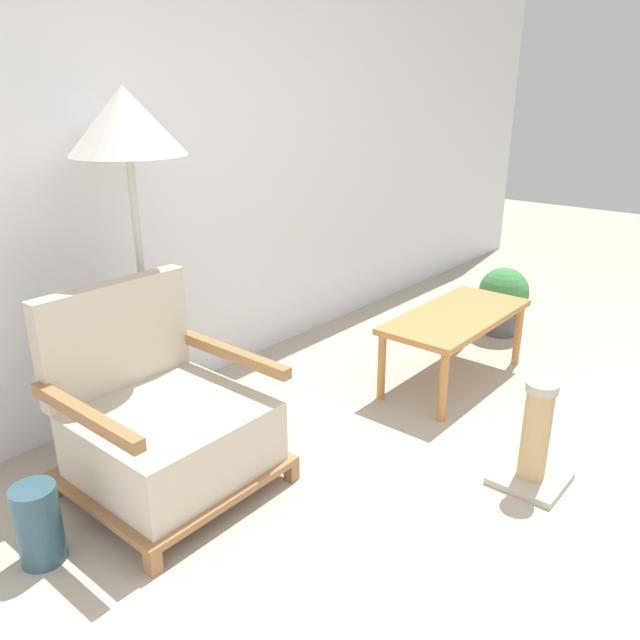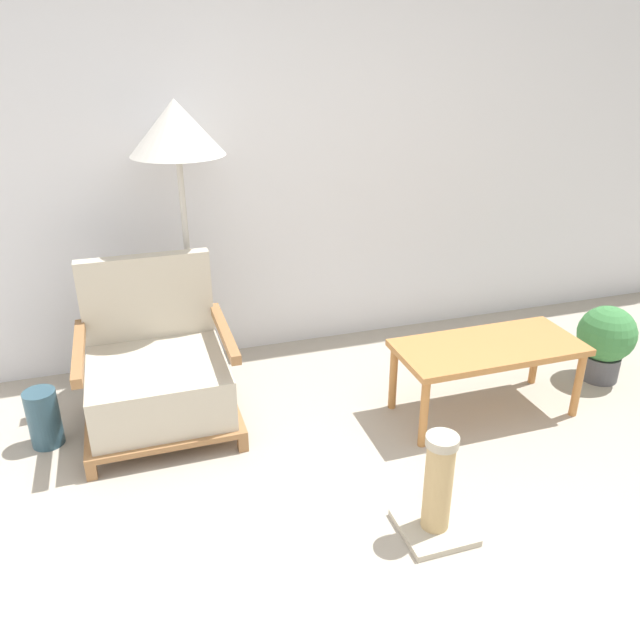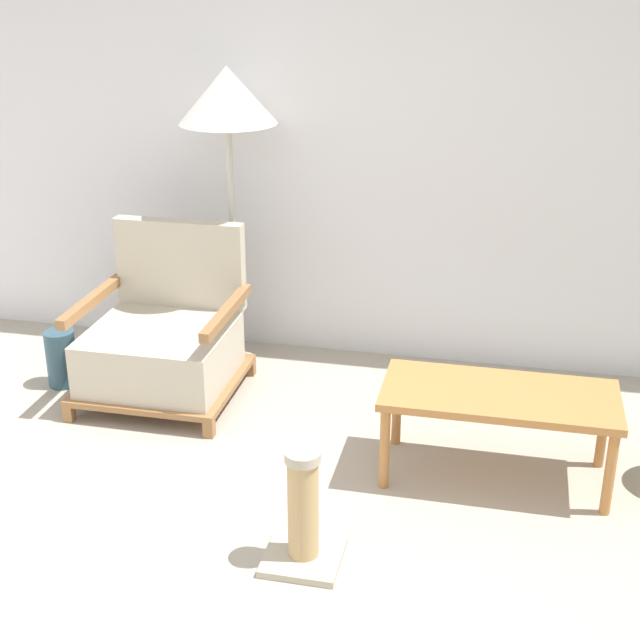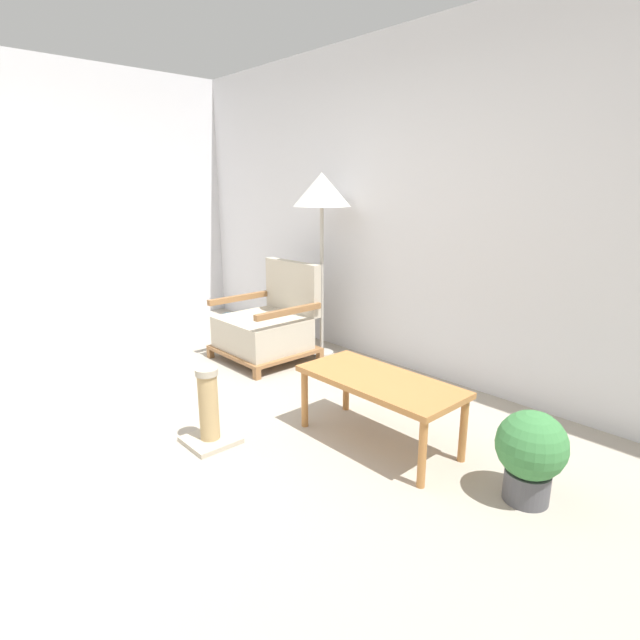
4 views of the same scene
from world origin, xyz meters
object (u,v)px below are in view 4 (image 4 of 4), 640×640
object	(u,v)px
coffee_table	(379,386)
vase	(231,329)
potted_plant	(531,452)
floor_lamp	(322,194)
scratching_post	(209,414)
armchair	(267,327)

from	to	relation	value
coffee_table	vase	size ratio (longest dim) A/B	3.27
vase	coffee_table	bearing A→B (deg)	-10.29
potted_plant	vase	bearing A→B (deg)	174.42
floor_lamp	coffee_table	distance (m)	2.01
coffee_table	scratching_post	xyz separation A→B (m)	(-0.68, -0.76, -0.18)
potted_plant	armchair	bearing A→B (deg)	172.74
coffee_table	floor_lamp	bearing A→B (deg)	149.22
armchair	vase	world-z (taller)	armchair
scratching_post	floor_lamp	bearing A→B (deg)	115.44
coffee_table	vase	bearing A→B (deg)	169.71
coffee_table	vase	xyz separation A→B (m)	(-2.29, 0.42, -0.21)
armchair	scratching_post	size ratio (longest dim) A/B	1.79
coffee_table	scratching_post	bearing A→B (deg)	-132.16
armchair	coffee_table	size ratio (longest dim) A/B	0.85
vase	potted_plant	world-z (taller)	potted_plant
floor_lamp	vase	distance (m)	1.60
floor_lamp	vase	xyz separation A→B (m)	(-0.83, -0.45, -1.29)
coffee_table	scratching_post	world-z (taller)	scratching_post
coffee_table	scratching_post	distance (m)	1.03
floor_lamp	potted_plant	distance (m)	2.73
floor_lamp	potted_plant	xyz separation A→B (m)	(2.34, -0.76, -1.18)
floor_lamp	coffee_table	world-z (taller)	floor_lamp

